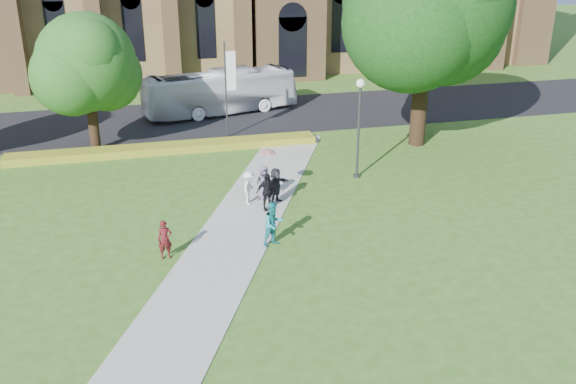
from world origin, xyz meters
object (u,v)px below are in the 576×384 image
object	(u,v)px
large_tree	(427,3)
pedestrian_0	(165,240)
tour_coach	(220,92)
streetlamp	(359,117)

from	to	relation	value
large_tree	pedestrian_0	bearing A→B (deg)	-144.76
tour_coach	large_tree	bearing A→B (deg)	-147.32
streetlamp	tour_coach	xyz separation A→B (m)	(-5.03, 14.57, -1.74)
streetlamp	pedestrian_0	size ratio (longest dim) A/B	3.33
streetlamp	tour_coach	bearing A→B (deg)	109.05
streetlamp	large_tree	xyz separation A→B (m)	(5.50, 4.50, 5.07)
streetlamp	pedestrian_0	world-z (taller)	streetlamp
tour_coach	pedestrian_0	distance (m)	22.04
tour_coach	pedestrian_0	world-z (taller)	tour_coach
large_tree	tour_coach	xyz separation A→B (m)	(-10.53, 10.07, -6.81)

